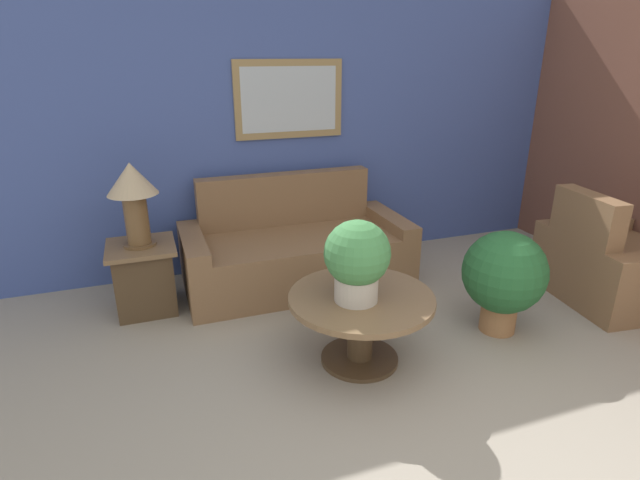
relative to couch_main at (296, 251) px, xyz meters
The scene contains 8 objects.
wall_back 1.15m from the couch_main, 74.84° to the left, with size 7.51×0.09×2.60m.
couch_main is the anchor object (origin of this frame).
armchair 2.65m from the couch_main, 26.63° to the right, with size 0.98×1.10×0.93m.
coffee_table 1.33m from the couch_main, 88.44° to the right, with size 0.95×0.95×0.49m.
side_table 1.29m from the couch_main, behind, with size 0.52×0.52×0.56m.
table_lamp 1.46m from the couch_main, behind, with size 0.37×0.37×0.65m.
potted_plant_on_table 1.45m from the couch_main, 90.88° to the right, with size 0.41×0.41×0.53m.
potted_plant_floor 1.77m from the couch_main, 48.36° to the right, with size 0.60×0.60×0.77m.
Camera 1 is at (-1.33, -1.19, 1.96)m, focal length 28.00 mm.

